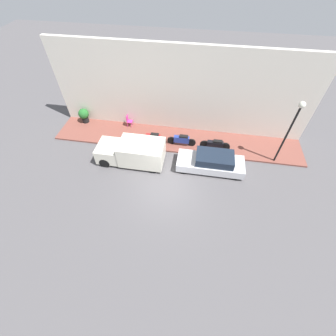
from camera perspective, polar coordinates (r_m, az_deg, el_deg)
The scene contains 11 objects.
ground_plane at distance 13.94m, azimuth -0.49°, elevation -5.01°, with size 60.00×60.00×0.00m, color #514F51.
sidewalk at distance 16.95m, azimuth 2.07°, elevation 7.25°, with size 2.72×18.05×0.12m.
building_facade at distance 16.42m, azimuth 3.13°, elevation 18.81°, with size 0.30×18.05×6.25m.
parked_car at distance 14.77m, azimuth 11.00°, elevation 1.49°, with size 1.62×4.31×1.27m.
delivery_van at distance 15.01m, azimuth -9.13°, elevation 4.06°, with size 1.84×4.42×1.65m.
motorcycle_blue at distance 16.15m, azimuth 3.50°, elevation 7.17°, with size 0.30×2.05×0.85m.
motorcycle_red at distance 16.36m, azimuth -3.80°, elevation 7.68°, with size 0.30×1.96×0.81m.
motorcycle_black at distance 16.09m, azimuth 11.89°, elevation 5.87°, with size 0.30×2.10×0.82m.
streetlamp at distance 15.04m, azimuth 29.17°, elevation 10.05°, with size 0.38×0.38×4.50m.
potted_plant at distance 19.35m, azimuth -20.58°, elevation 12.53°, with size 0.79×0.79×1.16m.
cafe_chair at distance 18.10m, azimuth -9.95°, elevation 11.86°, with size 0.40×0.40×0.94m.
Camera 1 is at (-8.23, -1.46, 11.15)m, focal length 24.00 mm.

